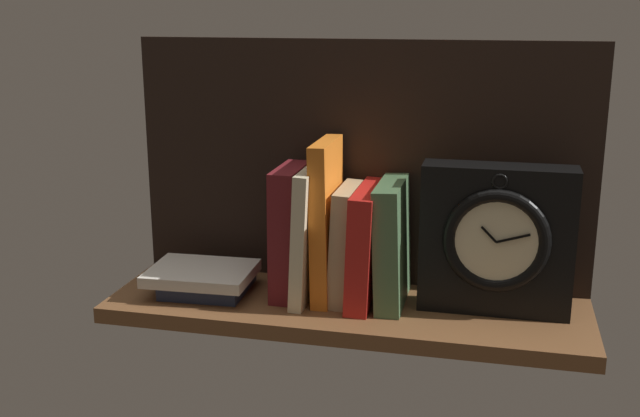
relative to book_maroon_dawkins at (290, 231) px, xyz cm
name	(u,v)px	position (x,y,z in cm)	size (l,w,h in cm)	color
ground_plane	(346,310)	(9.80, -1.99, -11.86)	(76.50, 23.28, 2.50)	brown
back_panel	(361,164)	(9.80, 9.05, 9.82)	(76.50, 1.20, 40.87)	black
book_maroon_dawkins	(290,231)	(0.00, 0.00, 0.00)	(3.94, 12.55, 21.23)	maroon
book_cream_twain	(310,232)	(3.35, 0.00, 0.14)	(2.16, 16.91, 21.51)	beige
book_orange_pandolfini	(327,220)	(6.08, 0.00, 2.23)	(2.71, 13.46, 25.69)	orange
book_tan_shortstories	(345,243)	(9.10, 0.00, -1.37)	(2.73, 12.42, 18.49)	tan
book_red_requiem	(367,245)	(12.58, 0.00, -1.37)	(3.63, 16.73, 18.48)	red
book_green_romantic	(392,243)	(16.64, 0.00, -0.83)	(3.90, 14.77, 19.56)	#476B44
framed_clock	(496,240)	(32.58, -0.27, 1.00)	(22.98, 7.65, 22.98)	black
book_stack_side	(204,279)	(-14.03, -2.80, -8.32)	(17.30, 14.41, 4.30)	#232D4C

